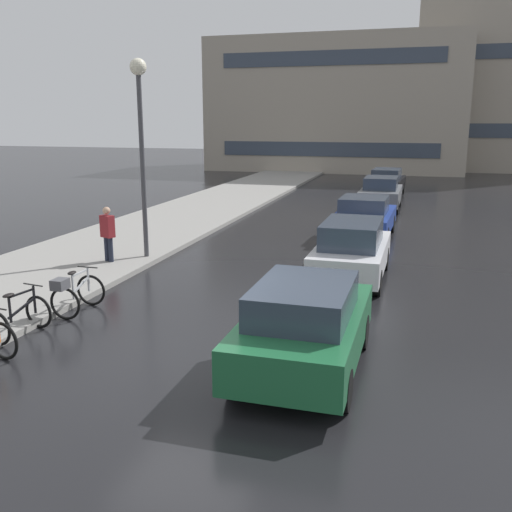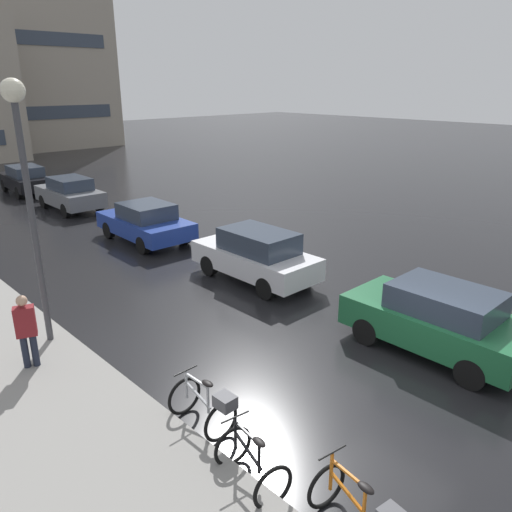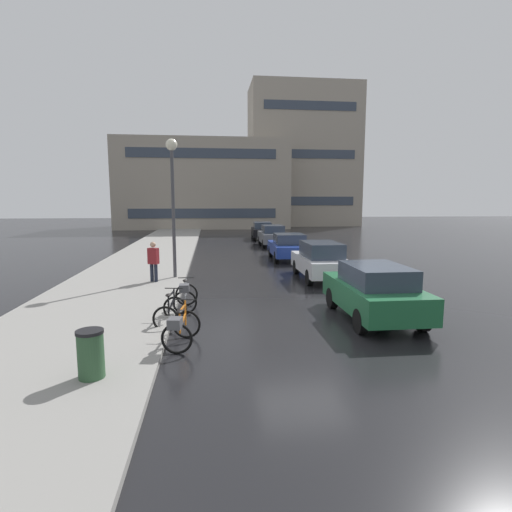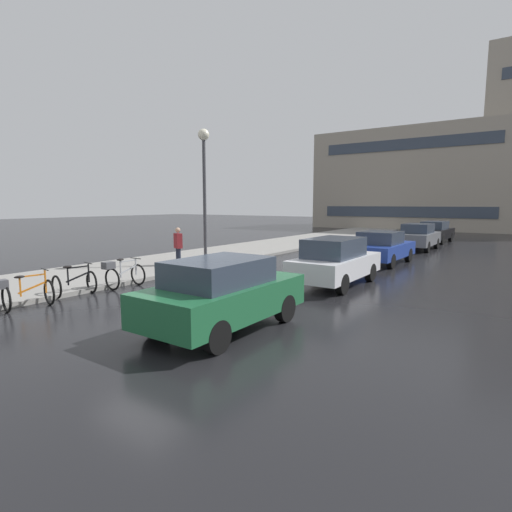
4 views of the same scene
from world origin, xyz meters
name	(u,v)px [view 3 (image 3 of 4)]	position (x,y,z in m)	size (l,w,h in m)	color
ground_plane	(303,323)	(0.00, 0.00, 0.00)	(140.00, 140.00, 0.00)	black
sidewalk_kerb	(142,266)	(-6.00, 10.00, 0.07)	(4.80, 60.00, 0.14)	gray
bicycle_nearest	(180,328)	(-3.24, -1.56, 0.48)	(0.86, 1.41, 1.01)	black
bicycle_second	(171,312)	(-3.62, 0.12, 0.39)	(0.84, 1.19, 0.96)	black
bicycle_third	(185,295)	(-3.31, 1.57, 0.50)	(0.73, 1.34, 0.99)	black
car_green	(374,291)	(2.08, 0.14, 0.81)	(1.90, 3.98, 1.57)	#1E6038
car_white	(320,260)	(2.17, 6.05, 0.82)	(1.79, 4.12, 1.61)	silver
car_blue	(289,247)	(1.92, 11.84, 0.75)	(2.08, 4.24, 1.49)	navy
car_grey	(273,236)	(2.04, 18.62, 0.80)	(1.84, 4.06, 1.56)	slate
car_black	(262,230)	(1.98, 24.02, 0.77)	(1.99, 4.24, 1.50)	black
pedestrian	(153,261)	(-4.80, 5.58, 0.98)	(0.46, 0.37, 1.74)	#1E2333
streetlamp	(172,181)	(-4.04, 6.47, 4.18)	(0.48, 0.48, 5.85)	#424247
trash_bin	(91,357)	(-4.72, -3.24, 0.52)	(0.49, 0.49, 1.04)	#2D5133
building_facade_main	(203,185)	(-3.33, 41.05, 5.29)	(20.57, 10.03, 10.58)	#9E9384
building_facade_side	(303,157)	(10.10, 43.89, 9.21)	(14.34, 7.69, 18.41)	#9E9384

